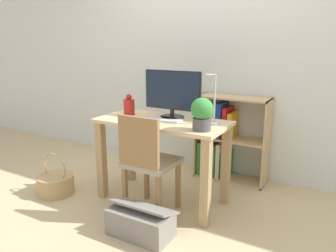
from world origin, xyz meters
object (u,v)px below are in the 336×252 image
at_px(monitor, 172,93).
at_px(desk_lamp, 212,95).
at_px(vase, 129,106).
at_px(chair, 148,160).
at_px(storage_box, 141,222).
at_px(keyboard, 164,119).
at_px(bookshelf, 221,140).
at_px(potted_plant, 202,113).
at_px(basket, 56,183).

xyz_separation_m(monitor, desk_lamp, (0.41, -0.09, 0.03)).
bearing_deg(monitor, vase, -169.29).
bearing_deg(chair, storage_box, -66.38).
height_order(monitor, vase, monitor).
distance_m(keyboard, bookshelf, 0.87).
bearing_deg(vase, potted_plant, -12.64).
distance_m(monitor, keyboard, 0.25).
distance_m(keyboard, vase, 0.41).
height_order(potted_plant, basket, potted_plant).
relative_size(bookshelf, basket, 2.16).
bearing_deg(bookshelf, desk_lamp, -76.25).
xyz_separation_m(monitor, chair, (-0.00, -0.40, -0.50)).
bearing_deg(potted_plant, monitor, 146.94).
bearing_deg(storage_box, desk_lamp, 64.45).
distance_m(keyboard, desk_lamp, 0.49).
xyz_separation_m(desk_lamp, storage_box, (-0.29, -0.61, -0.89)).
bearing_deg(basket, vase, 37.68).
relative_size(vase, desk_lamp, 0.47).
bearing_deg(keyboard, bookshelf, 71.90).
height_order(monitor, bookshelf, monitor).
relative_size(keyboard, storage_box, 0.68).
relative_size(desk_lamp, storage_box, 0.86).
xyz_separation_m(vase, basket, (-0.57, -0.44, -0.73)).
distance_m(vase, chair, 0.63).
bearing_deg(potted_plant, desk_lamp, 87.45).
bearing_deg(basket, potted_plant, 10.41).
distance_m(potted_plant, storage_box, 0.93).
xyz_separation_m(keyboard, storage_box, (0.14, -0.58, -0.65)).
xyz_separation_m(vase, storage_box, (0.54, -0.62, -0.72)).
bearing_deg(storage_box, keyboard, 103.39).
relative_size(vase, bookshelf, 0.22).
height_order(chair, basket, chair).
distance_m(desk_lamp, bookshelf, 0.96).
bearing_deg(desk_lamp, monitor, 167.44).
height_order(desk_lamp, potted_plant, desk_lamp).
bearing_deg(bookshelf, monitor, -109.67).
bearing_deg(vase, chair, -38.21).
height_order(desk_lamp, chair, desk_lamp).
bearing_deg(bookshelf, basket, -136.26).
height_order(monitor, desk_lamp, monitor).
relative_size(keyboard, potted_plant, 1.30).
xyz_separation_m(desk_lamp, chair, (-0.41, -0.31, -0.53)).
bearing_deg(storage_box, basket, 170.68).
bearing_deg(keyboard, desk_lamp, 3.22).
relative_size(chair, bookshelf, 0.98).
height_order(bookshelf, storage_box, bookshelf).
xyz_separation_m(desk_lamp, bookshelf, (-0.18, 0.73, -0.60)).
relative_size(keyboard, basket, 0.81).
bearing_deg(potted_plant, bookshelf, 100.77).
bearing_deg(basket, bookshelf, 43.74).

